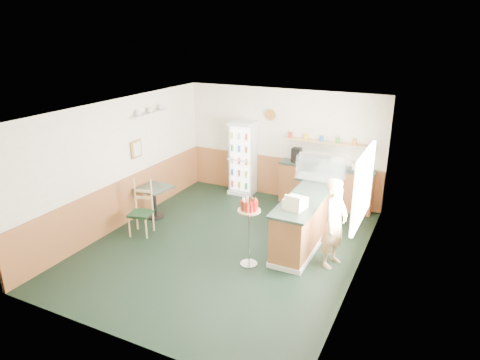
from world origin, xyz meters
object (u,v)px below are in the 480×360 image
Objects in this scene: condiment_stand at (249,221)px; cafe_table at (154,196)px; drinks_fridge at (243,158)px; cafe_chair at (143,206)px; shopkeeper at (335,223)px; cash_register at (295,203)px; display_case at (321,168)px.

cafe_table is at bearing 161.31° from condiment_stand.
drinks_fridge reaches higher than cafe_chair.
cafe_chair is (-3.86, -0.43, -0.22)m from shopkeeper.
cash_register is 0.76m from shopkeeper.
drinks_fridge is 3.49m from cash_register.
shopkeeper reaches higher than cafe_chair.
display_case is at bearing 99.34° from cash_register.
cafe_table is at bearing -176.96° from cash_register.
display_case is 3.78m from cafe_chair.
condiment_stand is (-1.35, -0.66, 0.05)m from shopkeeper.
cafe_chair is at bearing -106.32° from drinks_fridge.
display_case is 3.71m from cafe_table.
shopkeeper is at bearing -3.78° from cafe_table.
shopkeeper is (2.99, -2.52, -0.11)m from drinks_fridge.
display_case is at bearing 73.51° from condiment_stand.
cash_register is at bearing -90.00° from display_case.
cafe_chair is (-3.16, -0.33, -0.51)m from cash_register.
display_case reaches higher than cafe_chair.
cafe_table is at bearing 94.77° from cafe_chair.
drinks_fridge is 2.53× the size of cafe_table.
cash_register is (2.29, -2.63, 0.17)m from drinks_fridge.
shopkeeper is at bearing 17.85° from cash_register.
shopkeeper is 4.12m from cafe_table.
cafe_chair is at bearing -164.69° from cash_register.
cash_register reaches higher than cafe_chair.
shopkeeper reaches higher than display_case.
cash_register is 0.31× the size of cafe_chair.
display_case is at bearing 17.61° from cafe_chair.
drinks_fridge is at bearing 59.40° from cafe_chair.
display_case is 1.64m from cash_register.
cafe_table is (-4.10, 0.27, -0.31)m from shopkeeper.
drinks_fridge is 3.91m from shopkeeper.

